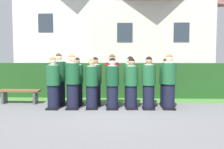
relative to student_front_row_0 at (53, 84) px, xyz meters
name	(u,v)px	position (x,y,z in m)	size (l,w,h in m)	color
ground_plane	(112,109)	(1.81, 0.08, -0.77)	(60.00, 60.00, 0.00)	slate
student_front_row_0	(53,84)	(0.00, 0.00, 0.00)	(0.42, 0.51, 1.61)	black
student_front_row_1	(73,83)	(0.60, 0.04, 0.04)	(0.44, 0.54, 1.69)	black
student_front_row_2	(92,85)	(1.19, 0.07, -0.02)	(0.41, 0.52, 1.58)	black
student_front_row_3	(112,85)	(1.83, 0.07, -0.01)	(0.41, 0.50, 1.59)	black
student_front_row_4	(131,85)	(2.42, 0.13, -0.02)	(0.41, 0.52, 1.58)	black
student_front_row_5	(149,84)	(2.95, 0.12, 0.00)	(0.42, 0.46, 1.62)	black
student_front_row_6	(169,83)	(3.57, 0.15, 0.04)	(0.44, 0.54, 1.70)	black
student_rear_row_0	(59,81)	(0.04, 0.58, 0.06)	(0.45, 0.51, 1.73)	black
student_rear_row_1	(77,82)	(0.63, 0.62, -0.01)	(0.42, 0.47, 1.60)	black
student_rear_row_2	(95,82)	(1.24, 0.62, 0.00)	(0.42, 0.51, 1.61)	black
student_in_red_blazer	(112,81)	(1.80, 0.64, 0.04)	(0.44, 0.50, 1.69)	black
student_rear_row_4	(130,82)	(2.39, 0.69, 0.01)	(0.42, 0.53, 1.63)	black
student_rear_row_5	(148,83)	(3.00, 0.67, -0.03)	(0.41, 0.45, 1.56)	black
student_rear_row_6	(166,83)	(3.57, 0.69, -0.02)	(0.41, 0.50, 1.57)	black
hedge	(114,80)	(1.81, 2.36, -0.09)	(10.38, 0.70, 1.36)	#214C1E
school_building_main	(150,26)	(3.92, 8.94, 2.87)	(7.75, 3.86, 7.08)	beige
school_building_annex	(79,20)	(-0.84, 9.59, 3.38)	(7.84, 4.67, 8.10)	silver
wooden_bench	(20,93)	(-1.40, 0.80, -0.42)	(1.40, 0.37, 0.48)	brown
lawn_strip	(113,100)	(1.81, 1.56, -0.76)	(10.38, 0.90, 0.01)	#477A38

